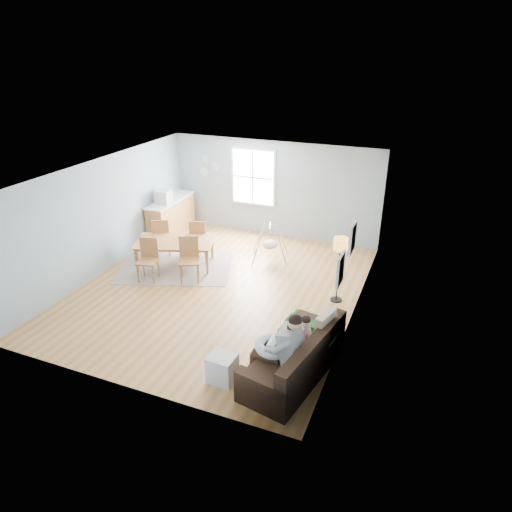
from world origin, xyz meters
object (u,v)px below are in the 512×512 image
at_px(father, 281,346).
at_px(counter, 172,217).
at_px(chair_se, 189,256).
at_px(storage_cube, 222,368).
at_px(baby_swing, 270,244).
at_px(floor_lamp, 340,249).
at_px(chair_sw, 148,256).
at_px(chair_ne, 199,235).
at_px(sofa, 297,361).
at_px(monitor, 163,197).
at_px(toddler, 299,332).
at_px(dining_table, 175,254).
at_px(chair_nw, 161,234).

distance_m(father, counter, 7.01).
bearing_deg(chair_se, storage_cube, -52.41).
relative_size(storage_cube, baby_swing, 0.42).
distance_m(floor_lamp, baby_swing, 2.64).
xyz_separation_m(chair_sw, chair_ne, (0.46, 1.59, -0.01)).
relative_size(chair_sw, chair_se, 0.95).
xyz_separation_m(father, chair_ne, (-3.62, 3.91, -0.18)).
relative_size(sofa, father, 1.62).
bearing_deg(floor_lamp, chair_ne, 166.34).
distance_m(chair_ne, monitor, 1.66).
xyz_separation_m(floor_lamp, storage_cube, (-1.16, -3.26, -0.97)).
height_order(toddler, monitor, monitor).
bearing_deg(storage_cube, chair_ne, 122.79).
bearing_deg(dining_table, father, -58.30).
distance_m(sofa, floor_lamp, 2.85).
bearing_deg(sofa, chair_sw, 154.27).
bearing_deg(chair_sw, sofa, -25.73).
relative_size(storage_cube, monitor, 1.18).
bearing_deg(storage_cube, floor_lamp, 70.44).
height_order(toddler, floor_lamp, floor_lamp).
relative_size(toddler, chair_nw, 0.87).
distance_m(toddler, counter, 6.79).
xyz_separation_m(dining_table, counter, (-1.18, 1.76, 0.21)).
bearing_deg(chair_nw, chair_ne, 19.93).
bearing_deg(chair_se, sofa, -35.30).
relative_size(storage_cube, chair_ne, 0.49).
xyz_separation_m(dining_table, monitor, (-1.15, 1.40, 0.92)).
xyz_separation_m(floor_lamp, monitor, (-5.24, 1.54, 0.04)).
xyz_separation_m(monitor, baby_swing, (3.17, -0.12, -0.84)).
height_order(father, baby_swing, father).
bearing_deg(father, chair_sw, 150.25).
xyz_separation_m(father, storage_cube, (-0.91, -0.28, -0.50)).
relative_size(chair_nw, baby_swing, 0.87).
bearing_deg(baby_swing, father, -67.43).
relative_size(father, chair_ne, 1.41).
distance_m(toddler, storage_cube, 1.40).
relative_size(dining_table, chair_se, 1.80).
height_order(father, counter, father).
xyz_separation_m(storage_cube, monitor, (-4.09, 4.80, 1.01)).
bearing_deg(chair_nw, floor_lamp, -7.29).
bearing_deg(baby_swing, sofa, -63.94).
xyz_separation_m(chair_se, chair_nw, (-1.35, 0.93, -0.03)).
distance_m(sofa, chair_ne, 5.27).
xyz_separation_m(chair_sw, chair_se, (0.90, 0.33, 0.03)).
bearing_deg(monitor, sofa, -39.30).
bearing_deg(toddler, chair_ne, 137.74).
distance_m(dining_table, chair_ne, 0.86).
bearing_deg(father, storage_cube, -162.74).
distance_m(father, floor_lamp, 3.02).
bearing_deg(floor_lamp, chair_se, -174.67).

